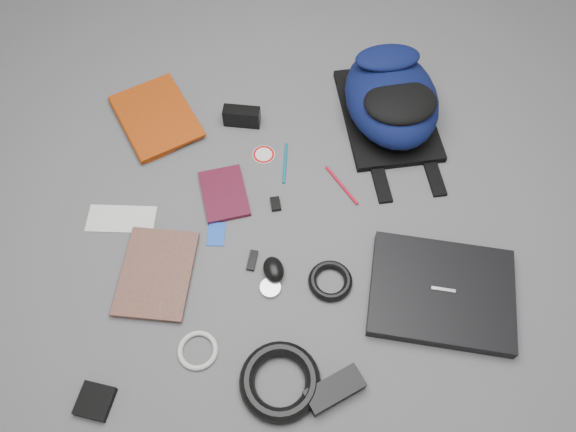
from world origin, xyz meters
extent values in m
plane|color=#4F4F51|center=(0.00, 0.00, 0.00)|extent=(4.00, 4.00, 0.00)
cube|color=black|center=(0.36, -0.29, 0.02)|extent=(0.45, 0.39, 0.04)
imported|color=#872B07|center=(-0.46, 0.39, 0.02)|extent=(0.30, 0.35, 0.03)
imported|color=#BA580D|center=(-0.47, -0.09, 0.01)|extent=(0.25, 0.30, 0.02)
cube|color=silver|center=(-0.47, 0.08, 0.00)|extent=(0.21, 0.12, 0.00)
cube|color=#3A0B18|center=(-0.17, 0.11, 0.01)|extent=(0.14, 0.19, 0.01)
cube|color=black|center=(-0.09, 0.37, 0.03)|extent=(0.12, 0.07, 0.06)
cylinder|color=silver|center=(-0.04, 0.24, 0.00)|extent=(0.09, 0.09, 0.00)
cylinder|color=#0D6078|center=(0.02, 0.19, 0.00)|extent=(0.04, 0.14, 0.01)
cylinder|color=#B10D25|center=(0.18, 0.09, 0.00)|extent=(0.07, 0.15, 0.01)
cube|color=blue|center=(-0.21, -0.02, 0.00)|extent=(0.06, 0.08, 0.00)
cube|color=black|center=(-0.12, -0.12, 0.01)|extent=(0.04, 0.06, 0.01)
cube|color=black|center=(-0.03, 0.05, 0.01)|extent=(0.03, 0.04, 0.01)
ellipsoid|color=black|center=(-0.07, -0.16, 0.02)|extent=(0.06, 0.08, 0.04)
cylinder|color=#A8A8AA|center=(-0.34, -0.15, 0.01)|extent=(0.07, 0.07, 0.01)
cylinder|color=silver|center=(-0.08, -0.20, 0.01)|extent=(0.06, 0.06, 0.01)
torus|color=black|center=(0.08, -0.21, 0.01)|extent=(0.12, 0.12, 0.02)
cube|color=black|center=(0.03, -0.50, 0.02)|extent=(0.16, 0.11, 0.04)
torus|color=black|center=(-0.09, -0.46, 0.02)|extent=(0.21, 0.21, 0.04)
cube|color=black|center=(-0.54, -0.43, 0.01)|extent=(0.11, 0.11, 0.02)
torus|color=beige|center=(-0.29, -0.34, 0.01)|extent=(0.13, 0.13, 0.01)
camera|label=1|loc=(-0.13, -0.79, 1.40)|focal=35.00mm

